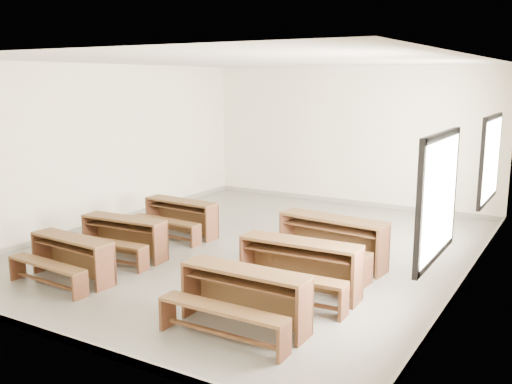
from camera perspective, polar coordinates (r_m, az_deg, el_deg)
The scene contains 7 objects.
room at distance 9.57m, azimuth 0.47°, elevation 6.68°, with size 8.50×8.50×3.20m.
desk_set_0 at distance 8.78m, azimuth -18.12°, elevation -6.06°, with size 1.49×0.84×0.65m.
desk_set_1 at distance 9.63m, azimuth -13.21°, elevation -4.19°, with size 1.55×0.88×0.67m.
desk_set_2 at distance 10.81m, azimuth -7.64°, elevation -2.30°, with size 1.53×0.84×0.67m.
desk_set_3 at distance 6.80m, azimuth -1.32°, elevation -10.21°, with size 1.60×0.84×0.72m.
desk_set_4 at distance 7.81m, azimuth 4.27°, elevation -7.19°, with size 1.71×0.94×0.76m.
desk_set_5 at distance 9.03m, azimuth 7.50°, elevation -4.59°, with size 1.81×1.06×0.78m.
Camera 1 is at (4.89, -8.25, 2.90)m, focal length 40.00 mm.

